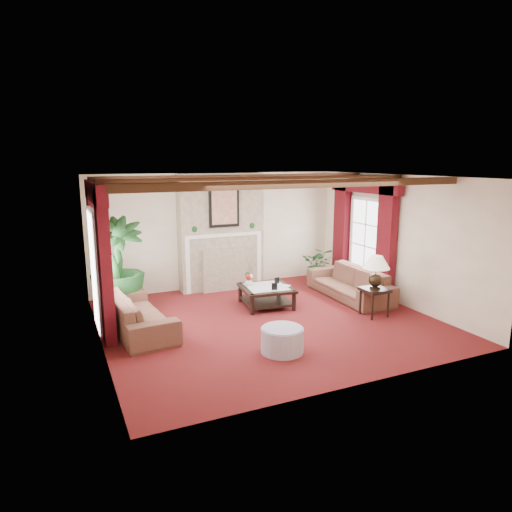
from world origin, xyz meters
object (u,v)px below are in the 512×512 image
sofa_right (349,278)px  ottoman (282,340)px  sofa_left (137,307)px  potted_palm (118,285)px  side_table (374,302)px  coffee_table (266,296)px

sofa_right → ottoman: sofa_right is taller
sofa_left → sofa_right: 4.63m
potted_palm → side_table: size_ratio=3.51×
potted_palm → ottoman: potted_palm is taller
coffee_table → side_table: (1.66, -1.41, 0.07)m
potted_palm → side_table: potted_palm is taller
sofa_left → ottoman: 2.71m
potted_palm → coffee_table: bearing=-18.8°
ottoman → potted_palm: bearing=123.0°
side_table → coffee_table: bearing=139.6°
sofa_right → coffee_table: (-1.94, 0.19, -0.23)m
potted_palm → side_table: bearing=-27.8°
coffee_table → ottoman: 2.34m
coffee_table → ottoman: coffee_table is taller
sofa_left → ottoman: bearing=-140.2°
sofa_left → potted_palm: 1.28m
sofa_left → side_table: size_ratio=4.06×
sofa_right → coffee_table: size_ratio=2.23×
sofa_left → sofa_right: size_ratio=1.00×
side_table → ottoman: size_ratio=0.82×
sofa_right → ottoman: (-2.71, -2.01, -0.24)m
potted_palm → ottoman: bearing=-57.0°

